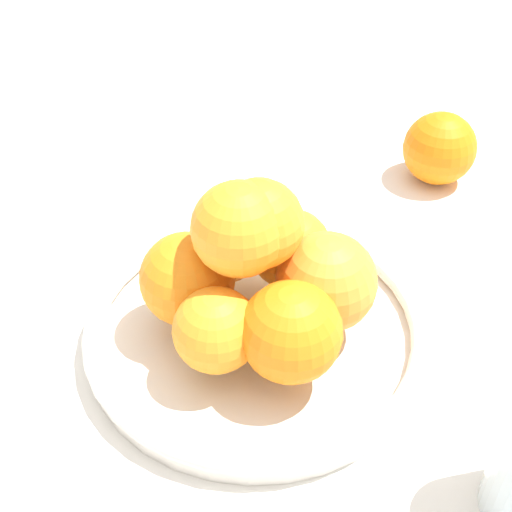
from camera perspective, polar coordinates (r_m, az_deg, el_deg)
ground_plane at (r=0.62m, az=0.00°, el=-6.80°), size 4.00×4.00×0.00m
fruit_bowl at (r=0.61m, az=0.00°, el=-5.87°), size 0.29×0.29×0.03m
orange_pile at (r=0.56m, az=0.24°, el=-1.39°), size 0.18×0.18×0.13m
stray_orange at (r=0.81m, az=14.47°, el=8.34°), size 0.08×0.08×0.08m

